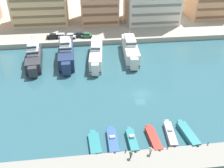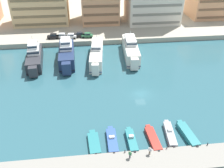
% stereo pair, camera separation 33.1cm
% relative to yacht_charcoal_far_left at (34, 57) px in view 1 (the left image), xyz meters
% --- Properties ---
extents(ground_plane, '(400.00, 400.00, 0.00)m').
position_rel_yacht_charcoal_far_left_xyz_m(ground_plane, '(28.80, -19.95, -2.33)').
color(ground_plane, '#2D5B66').
extents(quay_promenade, '(180.00, 70.00, 1.73)m').
position_rel_yacht_charcoal_far_left_xyz_m(quay_promenade, '(28.80, 47.04, -1.46)').
color(quay_promenade, '#ADA38E').
rests_on(quay_promenade, ground).
extents(pier_dock, '(120.00, 5.33, 0.80)m').
position_rel_yacht_charcoal_far_left_xyz_m(pier_dock, '(28.80, -41.73, -1.93)').
color(pier_dock, gray).
rests_on(pier_dock, ground).
extents(yacht_charcoal_far_left, '(5.73, 18.13, 8.24)m').
position_rel_yacht_charcoal_far_left_xyz_m(yacht_charcoal_far_left, '(0.00, 0.00, 0.00)').
color(yacht_charcoal_far_left, '#333338').
rests_on(yacht_charcoal_far_left, ground).
extents(yacht_navy_left, '(5.07, 18.74, 8.66)m').
position_rel_yacht_charcoal_far_left_xyz_m(yacht_navy_left, '(9.69, 0.47, 0.25)').
color(yacht_navy_left, navy).
rests_on(yacht_navy_left, ground).
extents(yacht_ivory_mid_left, '(5.46, 21.32, 7.22)m').
position_rel_yacht_charcoal_far_left_xyz_m(yacht_ivory_mid_left, '(18.94, 0.33, -0.05)').
color(yacht_ivory_mid_left, silver).
rests_on(yacht_ivory_mid_left, ground).
extents(yacht_ivory_center_left, '(5.21, 20.61, 7.57)m').
position_rel_yacht_charcoal_far_left_xyz_m(yacht_ivory_center_left, '(30.00, 1.93, 0.07)').
color(yacht_ivory_center_left, silver).
rests_on(yacht_ivory_center_left, ground).
extents(motorboat_teal_far_left, '(2.44, 6.73, 0.82)m').
position_rel_yacht_charcoal_far_left_xyz_m(motorboat_teal_far_left, '(16.14, -35.90, -1.96)').
color(motorboat_teal_far_left, teal).
rests_on(motorboat_teal_far_left, ground).
extents(motorboat_blue_left, '(1.89, 7.37, 1.28)m').
position_rel_yacht_charcoal_far_left_xyz_m(motorboat_blue_left, '(19.66, -35.69, -1.87)').
color(motorboat_blue_left, '#33569E').
rests_on(motorboat_blue_left, ground).
extents(motorboat_teal_mid_left, '(1.68, 6.86, 1.57)m').
position_rel_yacht_charcoal_far_left_xyz_m(motorboat_teal_mid_left, '(23.40, -36.20, -1.79)').
color(motorboat_teal_mid_left, teal).
rests_on(motorboat_teal_mid_left, ground).
extents(motorboat_red_center_left, '(2.07, 7.42, 0.93)m').
position_rel_yacht_charcoal_far_left_xyz_m(motorboat_red_center_left, '(27.68, -36.17, -1.86)').
color(motorboat_red_center_left, red).
rests_on(motorboat_red_center_left, ground).
extents(motorboat_grey_center, '(2.21, 7.74, 1.46)m').
position_rel_yacht_charcoal_far_left_xyz_m(motorboat_grey_center, '(31.35, -35.35, -1.79)').
color(motorboat_grey_center, '#9EA3A8').
rests_on(motorboat_grey_center, ground).
extents(motorboat_teal_center_right, '(2.63, 7.79, 1.09)m').
position_rel_yacht_charcoal_far_left_xyz_m(motorboat_teal_center_right, '(34.86, -35.81, -1.78)').
color(motorboat_teal_center_right, teal).
rests_on(motorboat_teal_center_right, ground).
extents(car_black_far_left, '(4.17, 2.07, 1.80)m').
position_rel_yacht_charcoal_far_left_xyz_m(car_black_far_left, '(4.35, 15.77, 0.38)').
color(car_black_far_left, black).
rests_on(car_black_far_left, quay_promenade).
extents(car_white_left, '(4.25, 2.25, 1.80)m').
position_rel_yacht_charcoal_far_left_xyz_m(car_white_left, '(7.36, 15.80, 0.38)').
color(car_white_left, white).
rests_on(car_white_left, quay_promenade).
extents(car_white_mid_left, '(4.24, 2.22, 1.80)m').
position_rel_yacht_charcoal_far_left_xyz_m(car_white_mid_left, '(10.60, 15.21, 0.38)').
color(car_white_mid_left, white).
rests_on(car_white_mid_left, quay_promenade).
extents(car_black_center_left, '(4.19, 2.11, 1.80)m').
position_rel_yacht_charcoal_far_left_xyz_m(car_black_center_left, '(13.67, 16.18, 0.38)').
color(car_black_center_left, black).
rests_on(car_black_center_left, quay_promenade).
extents(car_green_center, '(4.25, 2.24, 1.80)m').
position_rel_yacht_charcoal_far_left_xyz_m(car_green_center, '(16.48, 15.41, 0.38)').
color(car_green_center, '#2D6642').
rests_on(car_green_center, quay_promenade).
extents(apartment_block_left, '(21.99, 14.12, 17.75)m').
position_rel_yacht_charcoal_far_left_xyz_m(apartment_block_left, '(-1.32, 34.35, 7.32)').
color(apartment_block_left, '#E0BC84').
rests_on(apartment_block_left, quay_promenade).
extents(pedestrian_near_edge, '(0.51, 0.48, 1.71)m').
position_rel_yacht_charcoal_far_left_xyz_m(pedestrian_near_edge, '(25.98, -40.23, -0.52)').
color(pedestrian_near_edge, '#7A6B56').
rests_on(pedestrian_near_edge, pier_dock).
extents(pedestrian_mid_deck, '(0.49, 0.50, 1.69)m').
position_rel_yacht_charcoal_far_left_xyz_m(pedestrian_mid_deck, '(22.28, -40.70, -0.53)').
color(pedestrian_mid_deck, '#282D3D').
rests_on(pedestrian_mid_deck, pier_dock).
extents(bollard_west, '(0.20, 0.20, 0.61)m').
position_rel_yacht_charcoal_far_left_xyz_m(bollard_west, '(21.62, -39.32, -1.20)').
color(bollard_west, '#2D2D33').
rests_on(bollard_west, pier_dock).
extents(bollard_west_mid, '(0.20, 0.20, 0.61)m').
position_rel_yacht_charcoal_far_left_xyz_m(bollard_west_mid, '(29.48, -39.32, -1.20)').
color(bollard_west_mid, '#2D2D33').
rests_on(bollard_west_mid, pier_dock).
extents(bollard_east_mid, '(0.20, 0.20, 0.61)m').
position_rel_yacht_charcoal_far_left_xyz_m(bollard_east_mid, '(37.34, -39.32, -1.20)').
color(bollard_east_mid, '#2D2D33').
rests_on(bollard_east_mid, pier_dock).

